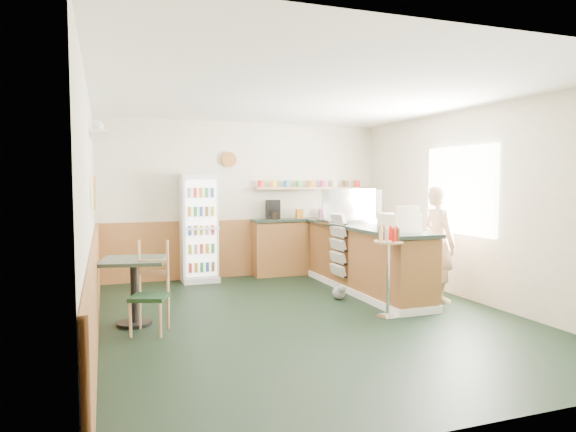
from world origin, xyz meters
name	(u,v)px	position (x,y,z in m)	size (l,w,h in m)	color
ground	(309,317)	(0.00, 0.00, 0.00)	(6.00, 6.00, 0.00)	black
room_envelope	(273,193)	(-0.23, 0.73, 1.52)	(5.04, 6.02, 2.72)	beige
service_counter	(365,262)	(1.35, 1.07, 0.46)	(0.68, 3.01, 1.01)	#976230
back_counter	(311,243)	(1.19, 2.80, 0.55)	(2.24, 0.42, 1.69)	#976230
drinks_fridge	(199,228)	(-0.87, 2.74, 0.90)	(0.59, 0.52, 1.80)	silver
display_case	(349,206)	(1.35, 1.61, 1.27)	(0.94, 0.49, 0.53)	silver
cash_register	(399,222)	(1.35, 0.13, 1.13)	(0.42, 0.44, 0.24)	#EFE3C6
shopkeeper	(439,243)	(2.05, 0.20, 0.81)	(0.54, 0.39, 1.62)	tan
condiment_stand	(388,258)	(0.92, -0.33, 0.74)	(0.36, 0.36, 1.11)	silver
newspaper_rack	(338,245)	(0.99, 1.27, 0.70)	(0.10, 0.48, 0.96)	black
cafe_table	(134,278)	(-2.05, 0.38, 0.55)	(0.83, 0.83, 0.78)	black
cafe_chair	(149,284)	(-1.91, 0.07, 0.53)	(0.49, 0.50, 1.02)	black
dog_doorstop	(339,292)	(0.76, 0.73, 0.11)	(0.19, 0.24, 0.23)	gray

